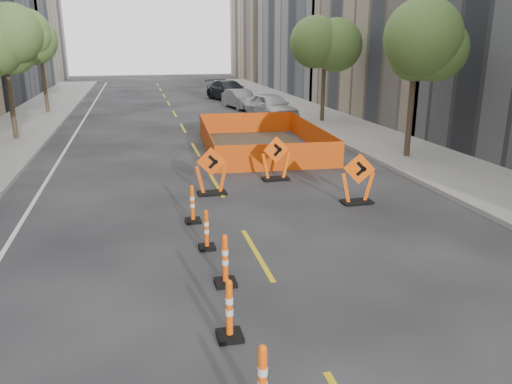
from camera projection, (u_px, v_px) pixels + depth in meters
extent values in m
plane|color=black|center=(315.00, 353.00, 7.96)|extent=(140.00, 140.00, 0.00)
cube|color=gray|center=(419.00, 157.00, 21.10)|extent=(4.00, 90.00, 0.15)
cube|color=gray|center=(443.00, 4.00, 31.85)|extent=(12.00, 16.00, 14.00)
cube|color=tan|center=(286.00, 15.00, 63.94)|extent=(12.00, 14.00, 16.00)
cylinder|color=#382B1E|center=(12.00, 109.00, 24.25)|extent=(0.24, 0.24, 3.15)
sphere|color=#567532|center=(3.00, 46.00, 23.38)|extent=(2.80, 2.80, 2.80)
cylinder|color=#382B1E|center=(45.00, 90.00, 33.55)|extent=(0.24, 0.24, 3.15)
sphere|color=#567532|center=(40.00, 44.00, 32.69)|extent=(2.80, 2.80, 2.80)
cylinder|color=#382B1E|center=(409.00, 122.00, 20.53)|extent=(0.24, 0.24, 3.15)
sphere|color=#567532|center=(416.00, 47.00, 19.67)|extent=(2.80, 2.80, 2.80)
cylinder|color=#382B1E|center=(323.00, 97.00, 29.84)|extent=(0.24, 0.24, 3.15)
sphere|color=#567532|center=(325.00, 45.00, 28.97)|extent=(2.80, 2.80, 2.80)
imported|color=silver|center=(271.00, 106.00, 31.54)|extent=(2.83, 5.04, 1.62)
imported|color=gray|center=(240.00, 99.00, 36.63)|extent=(2.21, 4.34, 1.36)
imported|color=black|center=(229.00, 90.00, 41.69)|extent=(3.71, 5.94, 1.61)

